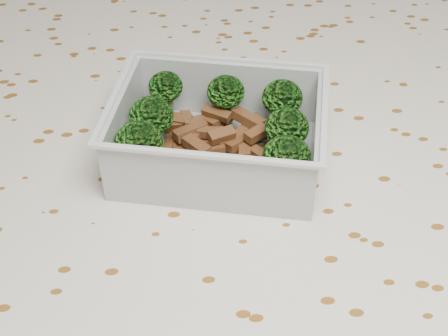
{
  "coord_description": "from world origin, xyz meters",
  "views": [
    {
      "loc": [
        -0.02,
        -0.36,
        1.09
      ],
      "look_at": [
        0.01,
        -0.01,
        0.78
      ],
      "focal_mm": 50.0,
      "sensor_mm": 36.0,
      "label": 1
    }
  ],
  "objects": [
    {
      "name": "sausage",
      "position": [
        0.0,
        -0.0,
        0.78
      ],
      "size": [
        0.14,
        0.05,
        0.02
      ],
      "color": "#CE4826",
      "rests_on": "lunch_container"
    },
    {
      "name": "lunch_container",
      "position": [
        0.01,
        0.03,
        0.78
      ],
      "size": [
        0.19,
        0.16,
        0.06
      ],
      "color": "silver",
      "rests_on": "tablecloth"
    },
    {
      "name": "dining_table",
      "position": [
        0.0,
        0.0,
        0.67
      ],
      "size": [
        1.4,
        0.9,
        0.75
      ],
      "color": "brown",
      "rests_on": "ground"
    },
    {
      "name": "meat_pile",
      "position": [
        0.01,
        0.04,
        0.77
      ],
      "size": [
        0.1,
        0.07,
        0.03
      ],
      "color": "brown",
      "rests_on": "lunch_container"
    },
    {
      "name": "tablecloth",
      "position": [
        0.0,
        0.0,
        0.72
      ],
      "size": [
        1.46,
        0.96,
        0.19
      ],
      "color": "silver",
      "rests_on": "dining_table"
    },
    {
      "name": "broccoli_florets",
      "position": [
        0.01,
        0.03,
        0.79
      ],
      "size": [
        0.15,
        0.13,
        0.05
      ],
      "color": "#608C3F",
      "rests_on": "lunch_container"
    }
  ]
}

